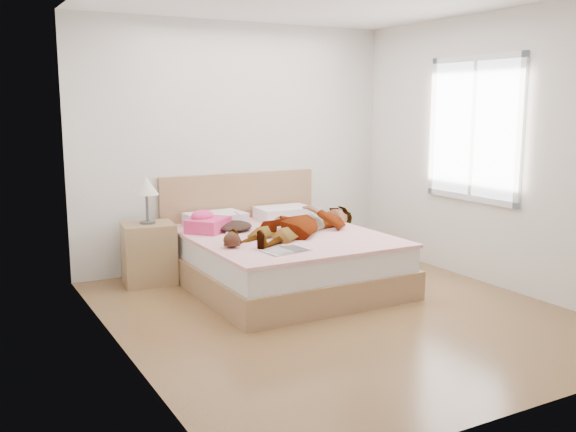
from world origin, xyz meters
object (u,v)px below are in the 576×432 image
Objects in this scene: magazine at (286,250)px; coffee_mug at (282,232)px; bed at (279,256)px; towel at (207,223)px; woman at (302,220)px; phone at (238,214)px; nightstand at (149,248)px; plush_toy at (232,239)px.

coffee_mug reaches higher than magazine.
bed reaches higher than towel.
woman is at bearing 50.70° from magazine.
towel is 3.76× the size of coffee_mug.
woman is 0.36m from coffee_mug.
phone is 1.07m from magazine.
nightstand reaches higher than bed.
nightstand is at bearing 120.13° from magazine.
coffee_mug is 0.54× the size of plush_toy.
magazine is at bearing -76.61° from towel.
nightstand is at bearing -143.10° from woman.
coffee_mug is at bearing 12.21° from plush_toy.
towel is 0.49× the size of nightstand.
magazine is 0.55m from coffee_mug.
nightstand is (-1.02, 0.87, -0.21)m from coffee_mug.
bed is at bearing -32.99° from towel.
towel is at bearing 128.14° from coffee_mug.
woman is at bearing -27.66° from nightstand.
phone is 0.33× the size of plush_toy.
phone is 0.21× the size of magazine.
woman is 4.23× the size of magazine.
magazine is at bearing -117.71° from phone.
bed is 15.07× the size of coffee_mug.
nightstand reaches higher than towel.
phone is (-0.50, 0.40, 0.04)m from woman.
plush_toy is 1.11m from nightstand.
woman is 6.73× the size of plush_toy.
phone is 0.16× the size of towel.
towel is at bearing -23.99° from nightstand.
bed reaches higher than plush_toy.
woman is at bearing 18.29° from plush_toy.
woman is at bearing -20.39° from bed.
nightstand is (-0.79, 1.36, -0.17)m from magazine.
nightstand reaches higher than coffee_mug.
nightstand is (-0.83, 0.30, -0.32)m from phone.
bed is 5.11× the size of magazine.
nightstand is (-1.33, 0.70, -0.28)m from woman.
plush_toy is at bearing -65.40° from nightstand.
nightstand is at bearing 151.02° from bed.
nightstand is (-0.52, 0.23, -0.25)m from towel.
woman is 0.83× the size of bed.
woman is 0.42m from bed.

